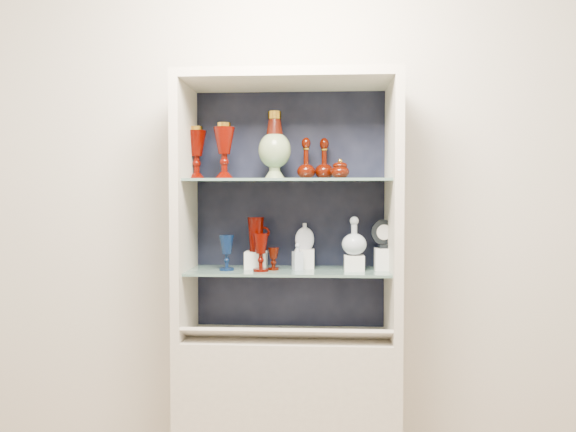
# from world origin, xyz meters

# --- Properties ---
(wall_back) EXTENTS (3.50, 0.02, 2.80)m
(wall_back) POSITION_xyz_m (0.00, 1.75, 1.40)
(wall_back) COLOR beige
(wall_back) RESTS_ON ground
(cabinet_base) EXTENTS (1.00, 0.40, 0.75)m
(cabinet_base) POSITION_xyz_m (0.00, 1.53, 0.38)
(cabinet_base) COLOR beige
(cabinet_base) RESTS_ON ground
(cabinet_back_panel) EXTENTS (0.98, 0.02, 1.15)m
(cabinet_back_panel) POSITION_xyz_m (0.00, 1.72, 1.32)
(cabinet_back_panel) COLOR black
(cabinet_back_panel) RESTS_ON cabinet_base
(cabinet_side_left) EXTENTS (0.04, 0.40, 1.15)m
(cabinet_side_left) POSITION_xyz_m (-0.48, 1.53, 1.32)
(cabinet_side_left) COLOR beige
(cabinet_side_left) RESTS_ON cabinet_base
(cabinet_side_right) EXTENTS (0.04, 0.40, 1.15)m
(cabinet_side_right) POSITION_xyz_m (0.48, 1.53, 1.32)
(cabinet_side_right) COLOR beige
(cabinet_side_right) RESTS_ON cabinet_base
(cabinet_top_cap) EXTENTS (1.00, 0.40, 0.04)m
(cabinet_top_cap) POSITION_xyz_m (0.00, 1.53, 1.92)
(cabinet_top_cap) COLOR beige
(cabinet_top_cap) RESTS_ON cabinet_side_left
(shelf_lower) EXTENTS (0.92, 0.34, 0.01)m
(shelf_lower) POSITION_xyz_m (0.00, 1.55, 1.04)
(shelf_lower) COLOR slate
(shelf_lower) RESTS_ON cabinet_side_left
(shelf_upper) EXTENTS (0.92, 0.34, 0.01)m
(shelf_upper) POSITION_xyz_m (0.00, 1.55, 1.46)
(shelf_upper) COLOR slate
(shelf_upper) RESTS_ON cabinet_side_left
(label_ledge) EXTENTS (0.92, 0.17, 0.09)m
(label_ledge) POSITION_xyz_m (0.00, 1.42, 0.78)
(label_ledge) COLOR beige
(label_ledge) RESTS_ON cabinet_base
(label_card_0) EXTENTS (0.10, 0.06, 0.03)m
(label_card_0) POSITION_xyz_m (0.32, 1.42, 0.80)
(label_card_0) COLOR white
(label_card_0) RESTS_ON label_ledge
(label_card_1) EXTENTS (0.10, 0.06, 0.03)m
(label_card_1) POSITION_xyz_m (0.07, 1.42, 0.80)
(label_card_1) COLOR white
(label_card_1) RESTS_ON label_ledge
(label_card_2) EXTENTS (0.10, 0.06, 0.03)m
(label_card_2) POSITION_xyz_m (-0.21, 1.42, 0.80)
(label_card_2) COLOR white
(label_card_2) RESTS_ON label_ledge
(pedestal_lamp_left) EXTENTS (0.12, 0.12, 0.25)m
(pedestal_lamp_left) POSITION_xyz_m (-0.44, 1.60, 1.60)
(pedestal_lamp_left) COLOR #4E0700
(pedestal_lamp_left) RESTS_ON shelf_upper
(pedestal_lamp_right) EXTENTS (0.11, 0.11, 0.25)m
(pedestal_lamp_right) POSITION_xyz_m (-0.29, 1.49, 1.60)
(pedestal_lamp_right) COLOR #4E0700
(pedestal_lamp_right) RESTS_ON shelf_upper
(enamel_urn) EXTENTS (0.16, 0.16, 0.31)m
(enamel_urn) POSITION_xyz_m (-0.06, 1.55, 1.63)
(enamel_urn) COLOR #0D401C
(enamel_urn) RESTS_ON shelf_upper
(ruby_decanter_a) EXTENTS (0.10, 0.10, 0.22)m
(ruby_decanter_a) POSITION_xyz_m (0.08, 1.60, 1.58)
(ruby_decanter_a) COLOR #430A00
(ruby_decanter_a) RESTS_ON shelf_upper
(ruby_decanter_b) EXTENTS (0.12, 0.12, 0.21)m
(ruby_decanter_b) POSITION_xyz_m (0.17, 1.64, 1.57)
(ruby_decanter_b) COLOR #430A00
(ruby_decanter_b) RESTS_ON shelf_upper
(lidded_bowl) EXTENTS (0.09, 0.09, 0.10)m
(lidded_bowl) POSITION_xyz_m (0.24, 1.56, 1.52)
(lidded_bowl) COLOR #430A00
(lidded_bowl) RESTS_ON shelf_upper
(cobalt_goblet) EXTENTS (0.09, 0.09, 0.16)m
(cobalt_goblet) POSITION_xyz_m (-0.28, 1.51, 1.13)
(cobalt_goblet) COLOR #0A1C44
(cobalt_goblet) RESTS_ON shelf_lower
(ruby_goblet_tall) EXTENTS (0.09, 0.09, 0.17)m
(ruby_goblet_tall) POSITION_xyz_m (-0.12, 1.49, 1.14)
(ruby_goblet_tall) COLOR #4E0700
(ruby_goblet_tall) RESTS_ON shelf_lower
(ruby_goblet_small) EXTENTS (0.07, 0.07, 0.10)m
(ruby_goblet_small) POSITION_xyz_m (-0.07, 1.53, 1.10)
(ruby_goblet_small) COLOR #430A00
(ruby_goblet_small) RESTS_ON shelf_lower
(riser_ruby_pitcher) EXTENTS (0.10, 0.10, 0.08)m
(riser_ruby_pitcher) POSITION_xyz_m (-0.15, 1.58, 1.09)
(riser_ruby_pitcher) COLOR silver
(riser_ruby_pitcher) RESTS_ON shelf_lower
(ruby_pitcher) EXTENTS (0.14, 0.11, 0.16)m
(ruby_pitcher) POSITION_xyz_m (-0.15, 1.58, 1.21)
(ruby_pitcher) COLOR #4E0700
(ruby_pitcher) RESTS_ON riser_ruby_pitcher
(clear_square_bottle) EXTENTS (0.06, 0.06, 0.12)m
(clear_square_bottle) POSITION_xyz_m (0.04, 1.55, 1.11)
(clear_square_bottle) COLOR #A9B9C7
(clear_square_bottle) RESTS_ON shelf_lower
(riser_flat_flask) EXTENTS (0.09, 0.09, 0.09)m
(riser_flat_flask) POSITION_xyz_m (0.07, 1.61, 1.09)
(riser_flat_flask) COLOR silver
(riser_flat_flask) RESTS_ON shelf_lower
(flat_flask) EXTENTS (0.10, 0.05, 0.13)m
(flat_flask) POSITION_xyz_m (0.07, 1.61, 1.20)
(flat_flask) COLOR silver
(flat_flask) RESTS_ON riser_flat_flask
(riser_clear_round_decanter) EXTENTS (0.09, 0.09, 0.07)m
(riser_clear_round_decanter) POSITION_xyz_m (0.30, 1.53, 1.08)
(riser_clear_round_decanter) COLOR silver
(riser_clear_round_decanter) RESTS_ON shelf_lower
(clear_round_decanter) EXTENTS (0.14, 0.14, 0.17)m
(clear_round_decanter) POSITION_xyz_m (0.30, 1.53, 1.20)
(clear_round_decanter) COLOR #A9B9C7
(clear_round_decanter) RESTS_ON riser_clear_round_decanter
(riser_cameo_medallion) EXTENTS (0.08, 0.08, 0.10)m
(riser_cameo_medallion) POSITION_xyz_m (0.44, 1.56, 1.10)
(riser_cameo_medallion) COLOR silver
(riser_cameo_medallion) RESTS_ON shelf_lower
(cameo_medallion) EXTENTS (0.12, 0.07, 0.14)m
(cameo_medallion) POSITION_xyz_m (0.44, 1.56, 1.22)
(cameo_medallion) COLOR black
(cameo_medallion) RESTS_ON riser_cameo_medallion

